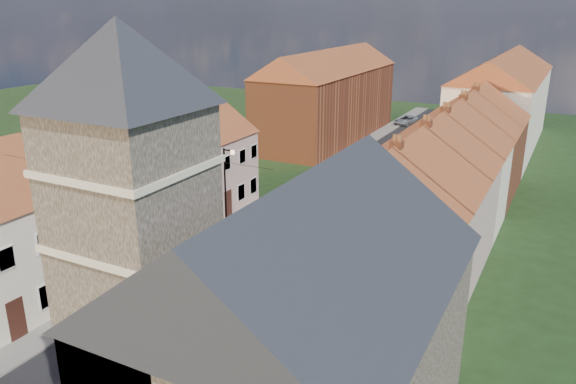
% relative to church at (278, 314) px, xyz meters
% --- Properties ---
extents(road, '(7.00, 90.00, 0.02)m').
position_rel_church_xyz_m(road, '(-9.36, 26.68, -5.87)').
color(road, black).
rests_on(road, ground).
extents(pavement_left, '(1.80, 90.00, 0.12)m').
position_rel_church_xyz_m(pavement_left, '(-13.76, 26.68, -5.82)').
color(pavement_left, gray).
rests_on(pavement_left, ground).
extents(pavement_right, '(1.80, 90.00, 0.12)m').
position_rel_church_xyz_m(pavement_right, '(-4.96, 26.68, -5.82)').
color(pavement_right, gray).
rests_on(pavement_right, ground).
extents(church, '(11.25, 14.25, 15.20)m').
position_rel_church_xyz_m(church, '(0.00, 0.00, 0.00)').
color(church, '#3B3429').
rests_on(church, ground).
extents(cottage_r_tudor, '(8.30, 5.20, 9.00)m').
position_rel_church_xyz_m(cottage_r_tudor, '(-0.09, 9.37, -1.41)').
color(cottage_r_tudor, white).
rests_on(cottage_r_tudor, ground).
extents(cottage_r_white_near, '(8.30, 6.00, 9.00)m').
position_rel_church_xyz_m(cottage_r_white_near, '(-0.06, 14.77, -1.40)').
color(cottage_r_white_near, '#CAAC9F').
rests_on(cottage_r_white_near, ground).
extents(cottage_r_cream_mid, '(8.30, 5.20, 9.00)m').
position_rel_church_xyz_m(cottage_r_cream_mid, '(-0.06, 20.17, -1.40)').
color(cottage_r_cream_mid, '#CAAC9F').
rests_on(cottage_r_cream_mid, ground).
extents(cottage_r_pink, '(8.30, 6.00, 9.00)m').
position_rel_church_xyz_m(cottage_r_pink, '(-0.06, 25.57, -1.40)').
color(cottage_r_pink, white).
rests_on(cottage_r_pink, ground).
extents(cottage_r_white_far, '(8.30, 5.20, 9.00)m').
position_rel_church_xyz_m(cottage_r_white_far, '(-0.06, 30.97, -1.40)').
color(cottage_r_white_far, brown).
rests_on(cottage_r_white_far, ground).
extents(cottage_r_cream_far, '(8.30, 6.00, 9.00)m').
position_rel_church_xyz_m(cottage_r_cream_far, '(-0.06, 36.37, -1.40)').
color(cottage_r_cream_far, brown).
rests_on(cottage_r_cream_far, ground).
extents(cottage_l_white, '(8.30, 6.90, 8.80)m').
position_rel_church_xyz_m(cottage_l_white, '(-18.66, 8.62, -1.51)').
color(cottage_l_white, white).
rests_on(cottage_l_white, ground).
extents(cottage_l_brick_mid, '(8.30, 5.70, 9.10)m').
position_rel_church_xyz_m(cottage_l_brick_mid, '(-18.66, 14.72, -1.35)').
color(cottage_l_brick_mid, brown).
rests_on(cottage_l_brick_mid, ground).
extents(cottage_l_pink, '(8.30, 6.30, 8.80)m').
position_rel_church_xyz_m(cottage_l_pink, '(-18.66, 20.52, -1.51)').
color(cottage_l_pink, '#CAAC9F').
rests_on(cottage_l_pink, ground).
extents(block_right_far, '(8.30, 24.20, 10.50)m').
position_rel_church_xyz_m(block_right_far, '(-0.06, 51.68, -0.58)').
color(block_right_far, white).
rests_on(block_right_far, ground).
extents(block_left_far, '(8.30, 24.20, 10.50)m').
position_rel_church_xyz_m(block_left_far, '(-18.66, 46.68, -0.58)').
color(block_left_far, brown).
rests_on(block_left_far, ground).
extents(lamppost, '(0.88, 0.15, 6.00)m').
position_rel_church_xyz_m(lamppost, '(-13.17, 16.68, -2.34)').
color(lamppost, black).
rests_on(lamppost, pavement_left).
extents(car_near, '(2.66, 4.83, 1.56)m').
position_rel_church_xyz_m(car_near, '(-12.56, 6.89, -5.10)').
color(car_near, black).
rests_on(car_near, ground).
extents(car_mid, '(2.00, 3.89, 1.22)m').
position_rel_church_xyz_m(car_mid, '(-11.20, 15.35, -5.27)').
color(car_mid, silver).
rests_on(car_mid, ground).
extents(car_far, '(2.45, 4.29, 1.17)m').
position_rel_church_xyz_m(car_far, '(-12.09, 31.86, -5.29)').
color(car_far, navy).
rests_on(car_far, ground).
extents(car_distant, '(2.74, 4.43, 1.15)m').
position_rel_church_xyz_m(car_distant, '(-12.56, 58.98, -5.30)').
color(car_distant, '#A4A7AB').
rests_on(car_distant, ground).
extents(pedestrian_right, '(0.82, 0.64, 1.69)m').
position_rel_church_xyz_m(pedestrian_right, '(-4.67, 9.15, -4.91)').
color(pedestrian_right, black).
rests_on(pedestrian_right, pavement_right).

